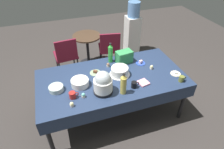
{
  "coord_description": "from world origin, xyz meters",
  "views": [
    {
      "loc": [
        -0.71,
        -2.13,
        2.52
      ],
      "look_at": [
        0.0,
        0.0,
        0.8
      ],
      "focal_mm": 30.63,
      "sensor_mm": 36.0,
      "label": 1
    }
  ],
  "objects_px": {
    "ceramic_snack_bowl": "(80,83)",
    "dessert_plate_cream": "(176,73)",
    "cupcake_rose": "(72,104)",
    "dessert_plate_sage": "(95,72)",
    "soda_bottle_ginger_ale": "(123,84)",
    "coffee_mug_tan": "(104,75)",
    "maroon_chair_right": "(109,47)",
    "cupcake_mint": "(152,67)",
    "coffee_mug_olive": "(182,79)",
    "coffee_mug_red": "(73,95)",
    "dessert_plate_cobalt": "(141,63)",
    "water_cooler": "(132,29)",
    "cupcake_lemon": "(83,95)",
    "soda_carton": "(124,57)",
    "frosted_layer_cake": "(120,71)",
    "potluck_table": "(112,80)",
    "glass_salad_bowl": "(56,88)",
    "maroon_chair_left": "(66,54)",
    "coffee_mug_black": "(134,85)",
    "slow_cooker": "(103,83)",
    "round_cafe_table": "(87,45)",
    "soda_bottle_lime_soda": "(110,53)"
  },
  "relations": [
    {
      "from": "ceramic_snack_bowl",
      "to": "dessert_plate_sage",
      "type": "relative_size",
      "value": 1.44
    },
    {
      "from": "soda_bottle_lime_soda",
      "to": "round_cafe_table",
      "type": "height_order",
      "value": "soda_bottle_lime_soda"
    },
    {
      "from": "coffee_mug_tan",
      "to": "potluck_table",
      "type": "bearing_deg",
      "value": -12.63
    },
    {
      "from": "frosted_layer_cake",
      "to": "soda_carton",
      "type": "xyz_separation_m",
      "value": [
        0.19,
        0.3,
        0.04
      ]
    },
    {
      "from": "frosted_layer_cake",
      "to": "ceramic_snack_bowl",
      "type": "relative_size",
      "value": 1.24
    },
    {
      "from": "ceramic_snack_bowl",
      "to": "coffee_mug_tan",
      "type": "relative_size",
      "value": 2.16
    },
    {
      "from": "glass_salad_bowl",
      "to": "maroon_chair_left",
      "type": "distance_m",
      "value": 1.43
    },
    {
      "from": "dessert_plate_cobalt",
      "to": "maroon_chair_right",
      "type": "height_order",
      "value": "maroon_chair_right"
    },
    {
      "from": "coffee_mug_olive",
      "to": "coffee_mug_red",
      "type": "distance_m",
      "value": 1.56
    },
    {
      "from": "cupcake_mint",
      "to": "water_cooler",
      "type": "bearing_deg",
      "value": 75.65
    },
    {
      "from": "coffee_mug_tan",
      "to": "cupcake_rose",
      "type": "bearing_deg",
      "value": -142.06
    },
    {
      "from": "dessert_plate_cream",
      "to": "dessert_plate_cobalt",
      "type": "relative_size",
      "value": 0.98
    },
    {
      "from": "slow_cooker",
      "to": "soda_bottle_lime_soda",
      "type": "bearing_deg",
      "value": 64.47
    },
    {
      "from": "slow_cooker",
      "to": "water_cooler",
      "type": "distance_m",
      "value": 2.48
    },
    {
      "from": "coffee_mug_red",
      "to": "slow_cooker",
      "type": "bearing_deg",
      "value": -2.71
    },
    {
      "from": "cupcake_lemon",
      "to": "maroon_chair_left",
      "type": "xyz_separation_m",
      "value": [
        -0.05,
        1.62,
        -0.29
      ]
    },
    {
      "from": "coffee_mug_olive",
      "to": "coffee_mug_black",
      "type": "height_order",
      "value": "coffee_mug_black"
    },
    {
      "from": "dessert_plate_cobalt",
      "to": "water_cooler",
      "type": "height_order",
      "value": "water_cooler"
    },
    {
      "from": "dessert_plate_sage",
      "to": "soda_bottle_ginger_ale",
      "type": "xyz_separation_m",
      "value": [
        0.25,
        -0.55,
        0.14
      ]
    },
    {
      "from": "cupcake_lemon",
      "to": "round_cafe_table",
      "type": "xyz_separation_m",
      "value": [
        0.44,
        1.84,
        -0.28
      ]
    },
    {
      "from": "dessert_plate_cobalt",
      "to": "coffee_mug_black",
      "type": "xyz_separation_m",
      "value": [
        -0.34,
        -0.51,
        0.03
      ]
    },
    {
      "from": "coffee_mug_red",
      "to": "soda_carton",
      "type": "height_order",
      "value": "soda_carton"
    },
    {
      "from": "cupcake_mint",
      "to": "soda_bottle_lime_soda",
      "type": "distance_m",
      "value": 0.69
    },
    {
      "from": "maroon_chair_right",
      "to": "slow_cooker",
      "type": "bearing_deg",
      "value": -110.57
    },
    {
      "from": "dessert_plate_cobalt",
      "to": "soda_bottle_lime_soda",
      "type": "xyz_separation_m",
      "value": [
        -0.45,
        0.21,
        0.15
      ]
    },
    {
      "from": "cupcake_lemon",
      "to": "soda_carton",
      "type": "relative_size",
      "value": 0.26
    },
    {
      "from": "potluck_table",
      "to": "soda_carton",
      "type": "xyz_separation_m",
      "value": [
        0.32,
        0.33,
        0.16
      ]
    },
    {
      "from": "ceramic_snack_bowl",
      "to": "dessert_plate_cream",
      "type": "height_order",
      "value": "ceramic_snack_bowl"
    },
    {
      "from": "glass_salad_bowl",
      "to": "soda_bottle_ginger_ale",
      "type": "bearing_deg",
      "value": -21.33
    },
    {
      "from": "glass_salad_bowl",
      "to": "soda_carton",
      "type": "relative_size",
      "value": 0.77
    },
    {
      "from": "coffee_mug_red",
      "to": "round_cafe_table",
      "type": "height_order",
      "value": "coffee_mug_red"
    },
    {
      "from": "frosted_layer_cake",
      "to": "coffee_mug_red",
      "type": "bearing_deg",
      "value": -160.23
    },
    {
      "from": "glass_salad_bowl",
      "to": "ceramic_snack_bowl",
      "type": "height_order",
      "value": "ceramic_snack_bowl"
    },
    {
      "from": "coffee_mug_tan",
      "to": "maroon_chair_right",
      "type": "height_order",
      "value": "maroon_chair_right"
    },
    {
      "from": "potluck_table",
      "to": "soda_bottle_lime_soda",
      "type": "height_order",
      "value": "soda_bottle_lime_soda"
    },
    {
      "from": "potluck_table",
      "to": "coffee_mug_olive",
      "type": "distance_m",
      "value": 1.02
    },
    {
      "from": "potluck_table",
      "to": "water_cooler",
      "type": "bearing_deg",
      "value": 58.14
    },
    {
      "from": "ceramic_snack_bowl",
      "to": "cupcake_mint",
      "type": "xyz_separation_m",
      "value": [
        1.14,
        0.04,
        -0.02
      ]
    },
    {
      "from": "maroon_chair_left",
      "to": "coffee_mug_black",
      "type": "bearing_deg",
      "value": -65.13
    },
    {
      "from": "dessert_plate_cream",
      "to": "cupcake_rose",
      "type": "relative_size",
      "value": 2.27
    },
    {
      "from": "potluck_table",
      "to": "dessert_plate_sage",
      "type": "height_order",
      "value": "dessert_plate_sage"
    },
    {
      "from": "potluck_table",
      "to": "maroon_chair_left",
      "type": "distance_m",
      "value": 1.45
    },
    {
      "from": "round_cafe_table",
      "to": "cupcake_rose",
      "type": "bearing_deg",
      "value": -107.31
    },
    {
      "from": "ceramic_snack_bowl",
      "to": "coffee_mug_olive",
      "type": "relative_size",
      "value": 2.17
    },
    {
      "from": "dessert_plate_cobalt",
      "to": "maroon_chair_right",
      "type": "xyz_separation_m",
      "value": [
        -0.18,
        1.13,
        -0.27
      ]
    },
    {
      "from": "cupcake_rose",
      "to": "maroon_chair_right",
      "type": "relative_size",
      "value": 0.08
    },
    {
      "from": "dessert_plate_sage",
      "to": "coffee_mug_red",
      "type": "height_order",
      "value": "coffee_mug_red"
    },
    {
      "from": "potluck_table",
      "to": "dessert_plate_sage",
      "type": "xyz_separation_m",
      "value": [
        -0.21,
        0.18,
        0.07
      ]
    },
    {
      "from": "slow_cooker",
      "to": "coffee_mug_black",
      "type": "relative_size",
      "value": 2.83
    },
    {
      "from": "ceramic_snack_bowl",
      "to": "maroon_chair_left",
      "type": "height_order",
      "value": "maroon_chair_left"
    }
  ]
}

